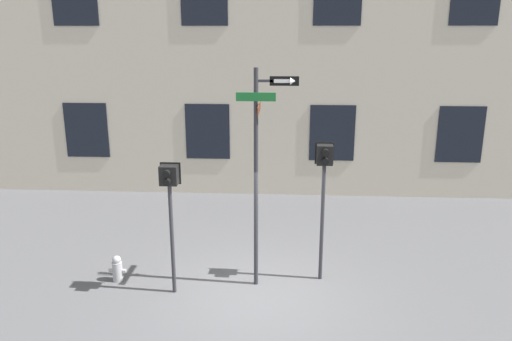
# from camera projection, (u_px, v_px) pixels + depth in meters

# --- Properties ---
(ground_plane) EXTENTS (60.00, 60.00, 0.00)m
(ground_plane) POSITION_uv_depth(u_px,v_px,m) (258.00, 295.00, 10.25)
(ground_plane) COLOR #515154
(street_sign_pole) EXTENTS (1.21, 0.93, 4.57)m
(street_sign_pole) POSITION_uv_depth(u_px,v_px,m) (259.00, 162.00, 9.97)
(street_sign_pole) COLOR #2D2D33
(street_sign_pole) RESTS_ON ground_plane
(pedestrian_signal_left) EXTENTS (0.41, 0.40, 2.75)m
(pedestrian_signal_left) POSITION_uv_depth(u_px,v_px,m) (170.00, 193.00, 9.79)
(pedestrian_signal_left) COLOR #2D2D33
(pedestrian_signal_left) RESTS_ON ground_plane
(pedestrian_signal_right) EXTENTS (0.39, 0.40, 3.03)m
(pedestrian_signal_right) POSITION_uv_depth(u_px,v_px,m) (324.00, 174.00, 10.29)
(pedestrian_signal_right) COLOR #2D2D33
(pedestrian_signal_right) RESTS_ON ground_plane
(fire_hydrant) EXTENTS (0.38, 0.22, 0.58)m
(fire_hydrant) POSITION_uv_depth(u_px,v_px,m) (117.00, 269.00, 10.78)
(fire_hydrant) COLOR #A5A5A8
(fire_hydrant) RESTS_ON ground_plane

